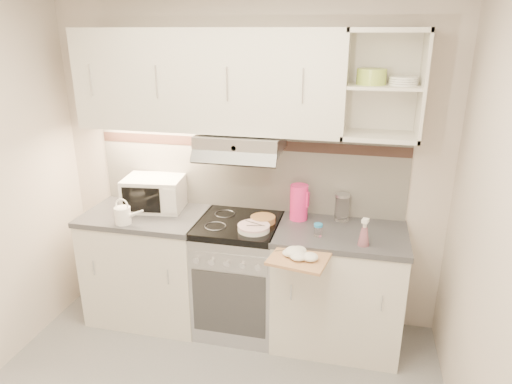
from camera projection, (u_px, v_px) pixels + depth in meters
room_shell at (201, 150)px, 2.44m from camera, size 3.04×2.84×2.52m
base_cabinet_left at (150, 267)px, 3.68m from camera, size 0.90×0.60×0.86m
worktop_left at (145, 215)px, 3.53m from camera, size 0.92×0.62×0.04m
base_cabinet_right at (337, 289)px, 3.36m from camera, size 0.90×0.60×0.86m
worktop_right at (341, 234)px, 3.21m from camera, size 0.92×0.62×0.04m
electric_range at (239, 275)px, 3.51m from camera, size 0.60×0.60×0.90m
microwave at (154, 193)px, 3.58m from camera, size 0.48×0.38×0.25m
watering_can at (124, 215)px, 3.31m from camera, size 0.23×0.12×0.19m
plate_stack at (254, 228)px, 3.21m from camera, size 0.23×0.23×0.05m
bread_loaf at (263, 219)px, 3.34m from camera, size 0.18×0.18×0.05m
pink_pitcher at (299, 202)px, 3.37m from camera, size 0.14×0.13×0.27m
glass_jar at (342, 207)px, 3.35m from camera, size 0.11×0.11×0.21m
spice_jar at (318, 230)px, 3.11m from camera, size 0.06×0.06×0.09m
spray_bottle at (364, 234)px, 2.97m from camera, size 0.08×0.08×0.21m
cutting_board at (299, 258)px, 2.89m from camera, size 0.41×0.38×0.02m
dish_towel at (300, 254)px, 2.85m from camera, size 0.27×0.25×0.06m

